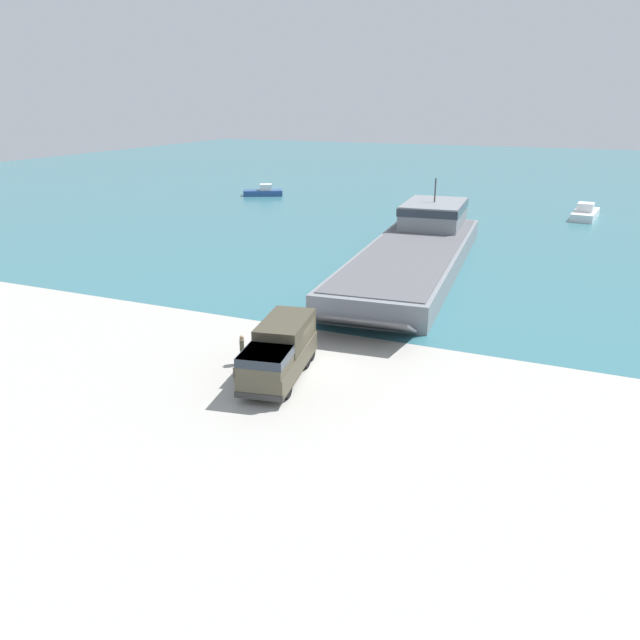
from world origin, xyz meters
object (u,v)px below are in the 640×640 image
Objects in this scene: landing_craft at (418,246)px; moored_boat_a at (264,192)px; military_truck at (279,351)px; moored_boat_b at (585,213)px; cargo_crate at (241,373)px; soldier_on_ramp at (242,347)px.

moored_boat_a is (-33.69, 32.33, -0.96)m from landing_craft.
military_truck is at bearing -178.49° from moored_boat_a.
military_truck is 1.17× the size of moored_boat_a.
moored_boat_b reaches higher than cargo_crate.
military_truck reaches higher than cargo_crate.
landing_craft is at bearing -161.49° from moored_boat_a.
soldier_on_ramp is (-2.95, -26.95, -0.53)m from landing_craft.
military_truck reaches higher than soldier_on_ramp.
moored_boat_a is 9.33× the size of cargo_crate.
landing_craft reaches higher than moored_boat_b.
soldier_on_ramp is 60.22m from moored_boat_b.
moored_boat_a is at bearing 117.42° from cargo_crate.
soldier_on_ramp is at bearing -100.32° from moored_boat_b.
landing_craft is 28.69m from cargo_crate.
military_truck is at bearing -94.97° from landing_craft.
landing_craft is 4.81× the size of military_truck.
landing_craft reaches higher than soldier_on_ramp.
landing_craft is 52.44× the size of cargo_crate.
moored_boat_b is at bearing 61.73° from landing_craft.
cargo_crate is at bearing -99.13° from moored_boat_b.
cargo_crate is at bearing 89.73° from soldier_on_ramp.
landing_craft is at bearing 169.36° from military_truck.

